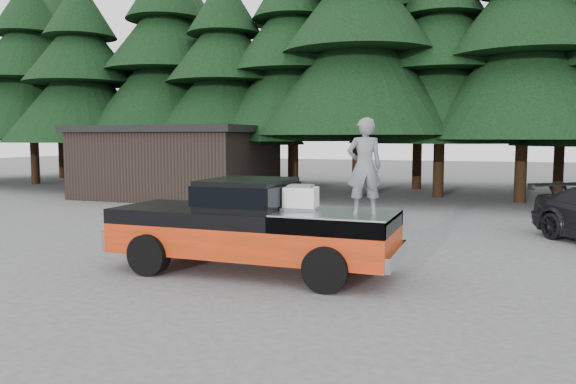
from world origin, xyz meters
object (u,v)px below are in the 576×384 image
(air_compressor, at_px, (301,199))
(man_on_bed, at_px, (364,167))
(pickup_truck, at_px, (253,240))
(utility_building, at_px, (178,161))

(air_compressor, distance_m, man_on_bed, 1.53)
(pickup_truck, xyz_separation_m, air_compressor, (1.04, 0.02, 0.88))
(pickup_truck, bearing_deg, utility_building, 126.72)
(man_on_bed, bearing_deg, air_compressor, -36.80)
(pickup_truck, distance_m, utility_building, 15.61)
(air_compressor, height_order, utility_building, utility_building)
(man_on_bed, bearing_deg, pickup_truck, -30.62)
(pickup_truck, height_order, man_on_bed, man_on_bed)
(air_compressor, xyz_separation_m, man_on_bed, (1.33, -0.31, 0.68))
(pickup_truck, distance_m, air_compressor, 1.36)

